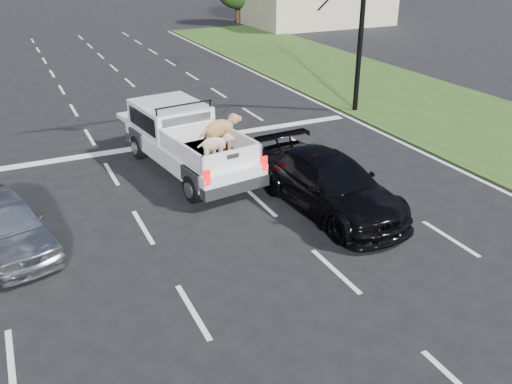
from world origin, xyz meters
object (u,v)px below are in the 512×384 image
(traffic_signal, at_px, (313,2))
(silver_sedan, at_px, (6,225))
(pickup_truck, at_px, (187,139))
(black_coupe, at_px, (329,184))

(traffic_signal, distance_m, silver_sedan, 14.27)
(traffic_signal, height_order, silver_sedan, traffic_signal)
(pickup_truck, bearing_deg, black_coupe, -67.54)
(pickup_truck, relative_size, black_coupe, 1.15)
(traffic_signal, bearing_deg, silver_sedan, -153.00)
(black_coupe, bearing_deg, silver_sedan, 165.71)
(traffic_signal, xyz_separation_m, black_coupe, (-3.88, -7.70, -3.94))
(traffic_signal, bearing_deg, pickup_truck, -154.02)
(silver_sedan, relative_size, black_coupe, 0.75)
(pickup_truck, height_order, black_coupe, pickup_truck)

